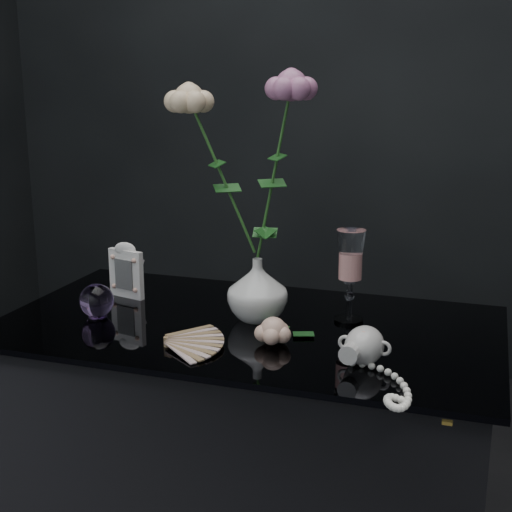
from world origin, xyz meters
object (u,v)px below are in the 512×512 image
(paperweight, at_px, (97,301))
(loose_rose, at_px, (273,331))
(vase, at_px, (257,290))
(wine_glass, at_px, (350,276))
(pearl_jar, at_px, (364,344))
(picture_frame, at_px, (126,270))

(paperweight, height_order, loose_rose, paperweight)
(vase, xyz_separation_m, wine_glass, (0.19, 0.05, 0.03))
(pearl_jar, bearing_deg, wine_glass, 113.76)
(vase, height_order, loose_rose, vase)
(loose_rose, bearing_deg, paperweight, -173.73)
(picture_frame, distance_m, loose_rose, 0.46)
(vase, xyz_separation_m, pearl_jar, (0.26, -0.16, -0.03))
(loose_rose, height_order, pearl_jar, pearl_jar)
(vase, bearing_deg, paperweight, -164.70)
(vase, relative_size, picture_frame, 1.01)
(picture_frame, relative_size, paperweight, 1.79)
(pearl_jar, bearing_deg, vase, 153.23)
(picture_frame, height_order, paperweight, picture_frame)
(wine_glass, bearing_deg, pearl_jar, -71.86)
(paperweight, bearing_deg, picture_frame, 93.04)
(picture_frame, distance_m, pearl_jar, 0.64)
(wine_glass, bearing_deg, picture_frame, 179.14)
(wine_glass, bearing_deg, vase, -165.22)
(loose_rose, relative_size, pearl_jar, 0.62)
(wine_glass, bearing_deg, paperweight, -164.89)
(paperweight, relative_size, pearl_jar, 0.29)
(wine_glass, xyz_separation_m, loose_rose, (-0.12, -0.18, -0.07))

